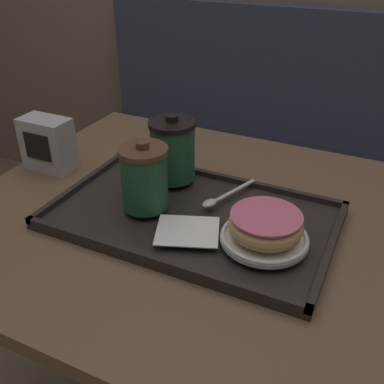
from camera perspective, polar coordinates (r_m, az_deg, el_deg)
The scene contains 10 objects.
booth_bench at distance 1.87m, azimuth 6.99°, elevation 0.76°, with size 1.34×0.44×1.00m.
cafe_table at distance 1.02m, azimuth -0.81°, elevation -10.73°, with size 0.90×0.81×0.75m.
serving_tray at distance 0.88m, azimuth -0.00°, elevation -3.19°, with size 0.54×0.33×0.02m.
napkin_paper at distance 0.81m, azimuth -0.57°, elevation -4.95°, with size 0.14×0.13×0.00m.
coffee_cup_front at distance 0.85m, azimuth -6.07°, elevation 1.88°, with size 0.09×0.09×0.14m.
coffee_cup_rear at distance 0.95m, azimuth -2.47°, elevation 5.39°, with size 0.10×0.10×0.14m.
plate_with_chocolate_donut at distance 0.79m, azimuth 9.17°, elevation -5.73°, with size 0.15×0.15×0.01m.
donut_chocolate_glazed at distance 0.78m, azimuth 9.33°, elevation -4.10°, with size 0.13×0.13×0.04m.
spoon at distance 0.90m, azimuth 3.35°, elevation -0.83°, with size 0.07×0.15×0.01m.
napkin_dispenser at distance 1.10m, azimuth -17.85°, elevation 5.83°, with size 0.12×0.07×0.12m.
Camera 1 is at (0.35, -0.68, 1.24)m, focal length 42.00 mm.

